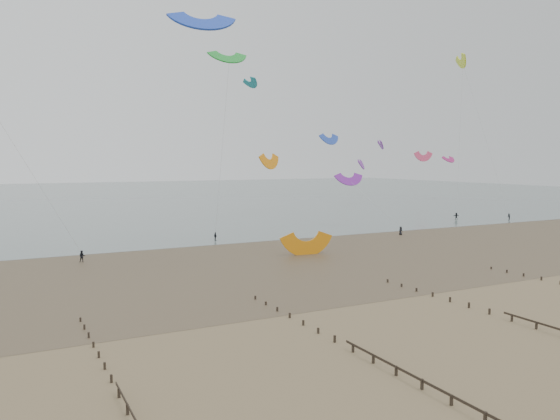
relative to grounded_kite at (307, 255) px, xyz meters
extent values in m
plane|color=brown|center=(-5.12, -33.92, 0.00)|extent=(500.00, 500.00, 0.00)
plane|color=#475654|center=(-5.12, 166.08, 0.03)|extent=(500.00, 500.00, 0.00)
plane|color=#473A28|center=(-5.12, 1.08, 0.01)|extent=(500.00, 500.00, 0.00)
ellipsoid|color=slate|center=(-23.12, -11.92, 0.01)|extent=(23.60, 14.36, 0.01)
ellipsoid|color=slate|center=(6.88, 4.08, 0.01)|extent=(33.64, 18.32, 0.01)
ellipsoid|color=slate|center=(39.88, -3.92, 0.01)|extent=(19.65, 13.67, 0.01)
cube|color=black|center=(-37.12, -42.97, 0.29)|extent=(0.16, 0.16, 0.68)
cube|color=black|center=(-37.12, -40.34, 0.28)|extent=(0.16, 0.16, 0.65)
cube|color=black|center=(-37.12, -37.71, 0.26)|extent=(0.16, 0.16, 0.62)
cube|color=black|center=(-37.12, -35.08, 0.25)|extent=(0.16, 0.16, 0.59)
cube|color=black|center=(-37.12, -32.45, 0.23)|extent=(0.16, 0.16, 0.57)
cube|color=black|center=(-37.12, -29.82, 0.22)|extent=(0.16, 0.16, 0.54)
cube|color=black|center=(-37.12, -27.18, 0.20)|extent=(0.16, 0.16, 0.51)
cube|color=black|center=(-37.12, -24.55, 0.19)|extent=(0.16, 0.16, 0.48)
cube|color=black|center=(-37.12, -21.92, 0.17)|extent=(0.16, 0.16, 0.45)
cube|color=black|center=(-19.12, -53.50, 0.35)|extent=(0.16, 0.16, 0.80)
cube|color=black|center=(-19.12, -50.87, 0.33)|extent=(0.16, 0.16, 0.77)
cube|color=black|center=(-19.12, -48.24, 0.32)|extent=(0.16, 0.16, 0.74)
cube|color=black|center=(-19.12, -45.61, 0.31)|extent=(0.16, 0.16, 0.71)
cube|color=black|center=(-19.12, -42.97, 0.29)|extent=(0.16, 0.16, 0.68)
cube|color=black|center=(-19.12, -40.34, 0.28)|extent=(0.16, 0.16, 0.65)
cube|color=black|center=(-19.12, -37.71, 0.26)|extent=(0.16, 0.16, 0.62)
cube|color=black|center=(-19.12, -35.08, 0.25)|extent=(0.16, 0.16, 0.59)
cube|color=black|center=(-19.12, -32.45, 0.23)|extent=(0.16, 0.16, 0.57)
cube|color=black|center=(-19.12, -29.82, 0.22)|extent=(0.16, 0.16, 0.54)
cube|color=black|center=(-19.12, -27.18, 0.20)|extent=(0.16, 0.16, 0.51)
cube|color=black|center=(-19.12, -24.55, 0.19)|extent=(0.16, 0.16, 0.48)
cube|color=black|center=(-19.12, -21.92, 0.17)|extent=(0.16, 0.16, 0.45)
cube|color=black|center=(-1.12, -42.97, 0.29)|extent=(0.16, 0.16, 0.68)
cube|color=black|center=(-1.12, -40.34, 0.28)|extent=(0.16, 0.16, 0.65)
cube|color=black|center=(-1.12, -37.71, 0.26)|extent=(0.16, 0.16, 0.62)
cube|color=black|center=(-1.12, -35.08, 0.25)|extent=(0.16, 0.16, 0.59)
cube|color=black|center=(-1.12, -32.45, 0.23)|extent=(0.16, 0.16, 0.57)
cube|color=black|center=(-1.12, -29.82, 0.22)|extent=(0.16, 0.16, 0.54)
cube|color=black|center=(-1.12, -27.18, 0.20)|extent=(0.16, 0.16, 0.51)
cube|color=black|center=(-1.12, -24.55, 0.19)|extent=(0.16, 0.16, 0.48)
cube|color=black|center=(-1.12, -21.92, 0.17)|extent=(0.16, 0.16, 0.45)
cube|color=black|center=(16.88, -29.82, 0.22)|extent=(0.16, 0.16, 0.54)
cube|color=black|center=(16.88, -27.18, 0.20)|extent=(0.16, 0.16, 0.51)
cube|color=black|center=(16.88, -24.55, 0.19)|extent=(0.16, 0.16, 0.48)
cube|color=black|center=(16.88, -21.92, 0.17)|extent=(0.16, 0.16, 0.45)
imported|color=black|center=(-7.63, 21.14, 0.80)|extent=(0.53, 0.99, 1.60)
imported|color=black|center=(60.09, 27.69, 0.88)|extent=(1.71, 0.90, 1.76)
imported|color=black|center=(28.57, 11.42, 0.86)|extent=(0.67, 0.92, 1.73)
imported|color=black|center=(70.67, 20.41, 0.86)|extent=(1.02, 1.06, 1.72)
imported|color=black|center=(-32.91, 9.57, 0.88)|extent=(0.96, 0.81, 1.77)
camera|label=1|loc=(-43.31, -74.80, 15.05)|focal=35.00mm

